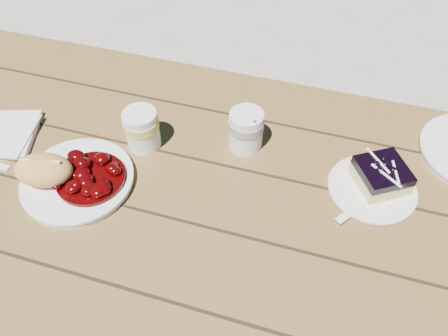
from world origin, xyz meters
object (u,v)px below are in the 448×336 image
(bread_roll, at_px, (44,170))
(coffee_cup, at_px, (246,130))
(dessert_plate, at_px, (372,189))
(second_cup, at_px, (142,129))
(picnic_table, at_px, (218,237))
(main_plate, at_px, (78,181))
(blueberry_cake, at_px, (381,175))

(bread_roll, relative_size, coffee_cup, 1.28)
(dessert_plate, xyz_separation_m, coffee_cup, (-0.28, 0.05, 0.04))
(second_cup, bearing_deg, dessert_plate, 1.21)
(picnic_table, bearing_deg, main_plate, -169.30)
(dessert_plate, relative_size, second_cup, 1.87)
(picnic_table, height_order, second_cup, second_cup)
(bread_roll, xyz_separation_m, blueberry_cake, (0.65, 0.19, -0.01))
(blueberry_cake, bearing_deg, bread_roll, 164.35)
(dessert_plate, distance_m, blueberry_cake, 0.04)
(picnic_table, relative_size, coffee_cup, 21.75)
(blueberry_cake, xyz_separation_m, second_cup, (-0.51, -0.03, 0.01))
(coffee_cup, height_order, second_cup, same)
(picnic_table, xyz_separation_m, blueberry_cake, (0.31, 0.12, 0.20))
(bread_roll, height_order, coffee_cup, coffee_cup)
(picnic_table, relative_size, dessert_plate, 11.61)
(dessert_plate, xyz_separation_m, blueberry_cake, (0.01, 0.02, 0.03))
(picnic_table, height_order, coffee_cup, coffee_cup)
(main_plate, height_order, bread_roll, bread_roll)
(picnic_table, distance_m, bread_roll, 0.40)
(picnic_table, bearing_deg, coffee_cup, 83.25)
(main_plate, xyz_separation_m, dessert_plate, (0.58, 0.15, -0.00))
(coffee_cup, bearing_deg, second_cup, -163.97)
(dessert_plate, relative_size, blueberry_cake, 1.35)
(main_plate, height_order, coffee_cup, coffee_cup)
(blueberry_cake, distance_m, coffee_cup, 0.29)
(second_cup, bearing_deg, coffee_cup, 16.03)
(main_plate, height_order, second_cup, second_cup)
(main_plate, height_order, blueberry_cake, blueberry_cake)
(main_plate, distance_m, second_cup, 0.17)
(bread_roll, bearing_deg, main_plate, 19.98)
(main_plate, relative_size, blueberry_cake, 1.76)
(main_plate, bearing_deg, dessert_plate, 14.84)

